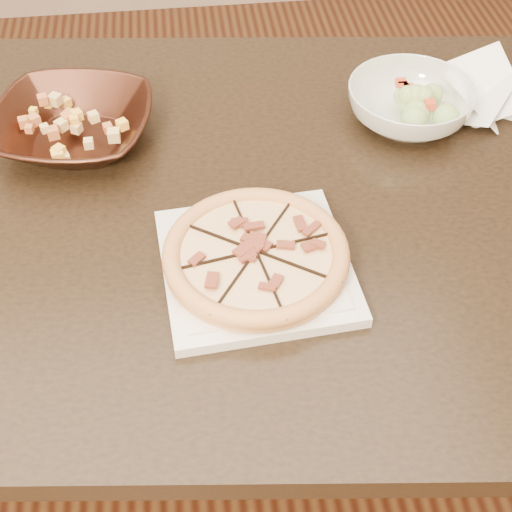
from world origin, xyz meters
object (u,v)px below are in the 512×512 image
(pizza, at_px, (256,254))
(bronze_bowl, at_px, (74,126))
(dining_table, at_px, (201,236))
(salad_bowl, at_px, (409,104))
(plate, at_px, (256,265))

(pizza, bearing_deg, bronze_bowl, 129.05)
(dining_table, relative_size, bronze_bowl, 6.06)
(salad_bowl, bearing_deg, plate, -133.67)
(plate, height_order, salad_bowl, salad_bowl)
(salad_bowl, bearing_deg, dining_table, -157.85)
(dining_table, bearing_deg, pizza, -66.72)
(bronze_bowl, bearing_deg, dining_table, -39.73)
(dining_table, relative_size, salad_bowl, 7.32)
(dining_table, relative_size, pizza, 6.08)
(bronze_bowl, height_order, salad_bowl, salad_bowl)
(pizza, distance_m, salad_bowl, 0.45)
(pizza, bearing_deg, salad_bowl, 46.32)
(bronze_bowl, xyz_separation_m, salad_bowl, (0.59, -0.01, 0.00))
(dining_table, relative_size, plate, 5.70)
(pizza, relative_size, bronze_bowl, 1.00)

